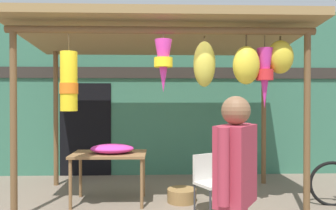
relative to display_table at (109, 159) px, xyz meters
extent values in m
cube|color=#387056|center=(0.45, 2.01, 1.10)|extent=(11.80, 0.25, 3.60)
cube|color=#2D2823|center=(0.45, 1.86, 1.53)|extent=(10.62, 0.04, 0.24)
cube|color=black|center=(-0.79, 1.87, 0.30)|extent=(1.10, 0.03, 2.00)
cylinder|color=brown|center=(-1.18, -0.71, 0.59)|extent=(0.09, 0.09, 2.58)
cylinder|color=brown|center=(2.85, -0.71, 0.59)|extent=(0.09, 0.09, 2.58)
cylinder|color=brown|center=(-1.18, 1.10, 0.59)|extent=(0.09, 0.09, 2.58)
cylinder|color=brown|center=(2.85, 1.10, 0.59)|extent=(0.09, 0.09, 2.58)
cylinder|color=brown|center=(0.84, -0.71, 1.88)|extent=(4.23, 0.10, 0.10)
cylinder|color=brown|center=(0.84, 1.10, 2.03)|extent=(4.23, 0.10, 0.10)
cube|color=olive|center=(0.84, 0.19, 2.00)|extent=(4.53, 2.31, 0.32)
cylinder|color=brown|center=(-0.44, -0.69, 1.71)|extent=(0.01, 0.01, 0.24)
cylinder|color=yellow|center=(-0.44, -0.69, 1.18)|extent=(0.23, 0.23, 0.81)
cylinder|color=orange|center=(-0.44, -0.69, 1.09)|extent=(0.25, 0.25, 0.15)
cylinder|color=brown|center=(0.84, -0.76, 1.79)|extent=(0.01, 0.01, 0.09)
cone|color=#D13399|center=(0.84, -0.76, 1.39)|extent=(0.23, 0.23, 0.71)
cylinder|color=yellow|center=(0.84, -0.76, 1.44)|extent=(0.25, 0.25, 0.13)
cylinder|color=brown|center=(2.26, -0.67, 1.74)|extent=(0.01, 0.01, 0.18)
cone|color=#D13399|center=(2.26, -0.67, 1.23)|extent=(0.22, 0.22, 0.84)
cylinder|color=red|center=(2.26, -0.67, 1.28)|extent=(0.23, 0.23, 0.15)
cylinder|color=#4C3D23|center=(2.50, -0.63, 1.80)|extent=(0.02, 0.02, 0.06)
ellipsoid|color=yellow|center=(2.50, -0.63, 1.54)|extent=(0.37, 0.31, 0.47)
cylinder|color=#4C3D23|center=(2.00, -0.69, 1.76)|extent=(0.02, 0.02, 0.15)
ellipsoid|color=yellow|center=(2.00, -0.69, 1.41)|extent=(0.37, 0.32, 0.53)
cylinder|color=#4C3D23|center=(1.42, -0.61, 1.79)|extent=(0.02, 0.02, 0.08)
ellipsoid|color=gold|center=(1.42, -0.61, 1.44)|extent=(0.31, 0.26, 0.64)
cube|color=brown|center=(0.00, 0.00, 0.07)|extent=(1.16, 0.73, 0.04)
cylinder|color=brown|center=(-0.53, -0.31, -0.32)|extent=(0.05, 0.05, 0.75)
cylinder|color=brown|center=(0.53, -0.31, -0.32)|extent=(0.05, 0.05, 0.75)
cylinder|color=brown|center=(-0.53, 0.31, -0.32)|extent=(0.05, 0.05, 0.75)
cylinder|color=brown|center=(0.53, 0.31, -0.32)|extent=(0.05, 0.05, 0.75)
ellipsoid|color=#D13399|center=(0.05, -0.03, 0.16)|extent=(0.68, 0.48, 0.15)
ellipsoid|color=green|center=(0.15, -0.08, 0.17)|extent=(0.31, 0.24, 0.10)
cube|color=beige|center=(1.54, -0.60, -0.26)|extent=(0.54, 0.54, 0.04)
cube|color=beige|center=(1.45, -0.45, -0.06)|extent=(0.37, 0.22, 0.40)
cylinder|color=#333338|center=(1.47, -0.85, -0.48)|extent=(0.03, 0.03, 0.44)
cylinder|color=#333338|center=(1.79, -0.68, -0.48)|extent=(0.03, 0.03, 0.44)
cylinder|color=#333338|center=(1.30, -0.53, -0.48)|extent=(0.03, 0.03, 0.44)
cylinder|color=#333338|center=(1.61, -0.36, -0.48)|extent=(0.03, 0.03, 0.44)
cylinder|color=olive|center=(1.15, 0.00, -0.59)|extent=(0.47, 0.47, 0.21)
torus|color=black|center=(3.47, -0.26, -0.37)|extent=(0.71, 0.16, 0.71)
cube|color=#B23347|center=(1.37, -2.65, 0.42)|extent=(0.40, 0.46, 0.61)
cylinder|color=#B23347|center=(1.50, -2.44, 0.45)|extent=(0.08, 0.08, 0.55)
cylinder|color=#B23347|center=(1.23, -2.86, 0.45)|extent=(0.08, 0.08, 0.55)
sphere|color=#896042|center=(1.37, -2.65, 0.84)|extent=(0.22, 0.22, 0.22)
camera|label=1|loc=(0.76, -5.08, 0.91)|focal=34.14mm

